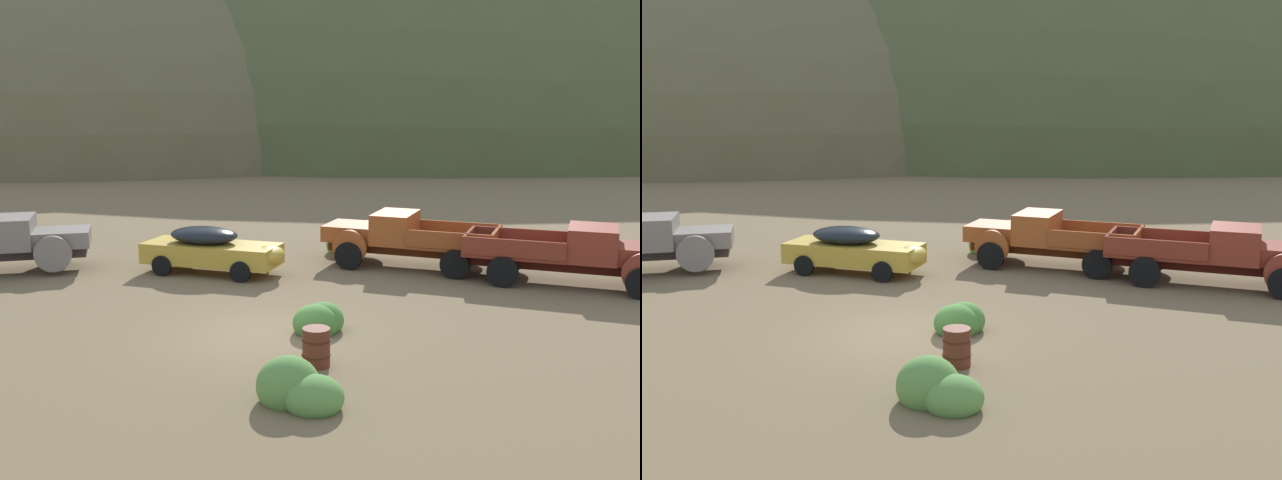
{
  "view_description": "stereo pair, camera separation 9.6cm",
  "coord_description": "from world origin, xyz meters",
  "views": [
    {
      "loc": [
        1.64,
        -17.59,
        5.88
      ],
      "look_at": [
        1.26,
        5.06,
        1.41
      ],
      "focal_mm": 41.36,
      "sensor_mm": 36.0,
      "label": 1
    },
    {
      "loc": [
        1.73,
        -17.59,
        5.88
      ],
      "look_at": [
        1.26,
        5.06,
        1.41
      ],
      "focal_mm": 41.36,
      "sensor_mm": 36.0,
      "label": 2
    }
  ],
  "objects": [
    {
      "name": "bush_front_right",
      "position": [
        2.07,
        9.7,
        0.28
      ],
      "size": [
        1.29,
        1.04,
        1.14
      ],
      "color": "olive",
      "rests_on": "ground"
    },
    {
      "name": "truck_primer_gray",
      "position": [
        -9.25,
        6.44,
        1.03
      ],
      "size": [
        6.31,
        3.59,
        1.91
      ],
      "rotation": [
        0.0,
        0.0,
        0.26
      ],
      "color": "#3D322D",
      "rests_on": "ground"
    },
    {
      "name": "hill_distant",
      "position": [
        -24.67,
        66.6,
        0.0
      ],
      "size": [
        85.59,
        69.96,
        47.75
      ],
      "primitive_type": "ellipsoid",
      "color": "brown",
      "rests_on": "ground"
    },
    {
      "name": "truck_rust_red",
      "position": [
        9.64,
        4.91,
        1.0
      ],
      "size": [
        6.83,
        4.11,
        1.89
      ],
      "rotation": [
        0.0,
        0.0,
        -0.35
      ],
      "color": "#42140D",
      "rests_on": "ground"
    },
    {
      "name": "bush_front_left",
      "position": [
        0.99,
        -4.23,
        0.29
      ],
      "size": [
        1.73,
        1.44,
        1.19
      ],
      "color": "#5B8E42",
      "rests_on": "ground"
    },
    {
      "name": "ground_plane",
      "position": [
        0.0,
        0.0,
        0.0
      ],
      "size": [
        300.0,
        300.0,
        0.0
      ],
      "primitive_type": "plane",
      "color": "brown"
    },
    {
      "name": "bush_near_barrel",
      "position": [
        1.27,
        0.21,
        0.25
      ],
      "size": [
        1.3,
        1.23,
        0.95
      ],
      "color": "#4C8438",
      "rests_on": "ground"
    },
    {
      "name": "hill_far_right",
      "position": [
        9.44,
        69.76,
        0.0
      ],
      "size": [
        108.96,
        69.16,
        54.09
      ],
      "primitive_type": "ellipsoid",
      "color": "#4C5633",
      "rests_on": "ground"
    },
    {
      "name": "car_faded_yellow",
      "position": [
        -2.25,
        6.38,
        0.82
      ],
      "size": [
        5.06,
        2.95,
        1.57
      ],
      "rotation": [
        0.0,
        0.0,
        -0.29
      ],
      "color": "gold",
      "rests_on": "ground"
    },
    {
      "name": "truck_oxide_orange",
      "position": [
        3.93,
        7.55,
        1.01
      ],
      "size": [
        6.28,
        3.98,
        1.89
      ],
      "rotation": [
        0.0,
        0.0,
        2.79
      ],
      "color": "#51220D",
      "rests_on": "ground"
    },
    {
      "name": "oil_drum_spare",
      "position": [
        1.3,
        -2.17,
        0.43
      ],
      "size": [
        0.66,
        0.66,
        0.87
      ],
      "color": "#5B2819",
      "rests_on": "ground"
    }
  ]
}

